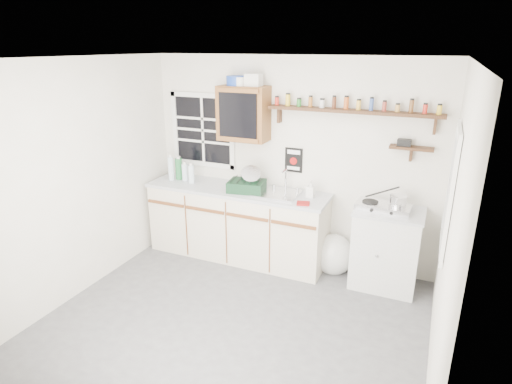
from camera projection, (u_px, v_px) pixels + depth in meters
room at (231, 204)px, 3.83m from camera, size 3.64×3.24×2.54m
main_cabinet at (237, 223)px, 5.44m from camera, size 2.31×0.63×0.92m
right_cabinet at (386, 248)px, 4.77m from camera, size 0.73×0.57×0.91m
sink at (277, 193)px, 5.09m from camera, size 0.52×0.44×0.29m
upper_cabinet at (243, 114)px, 5.10m from camera, size 0.60×0.32×0.65m
upper_cabinet_clutter at (242, 80)px, 4.98m from camera, size 0.43×0.24×0.14m
spice_shelf at (351, 110)px, 4.65m from camera, size 1.91×0.18×0.35m
secondary_shelf at (409, 147)px, 4.53m from camera, size 0.45×0.16×0.24m
warning_sign at (294, 160)px, 5.18m from camera, size 0.22×0.02×0.30m
window_back at (203, 130)px, 5.56m from camera, size 0.93×0.03×0.98m
window_right at (451, 191)px, 3.57m from camera, size 0.03×0.78×1.08m
water_bottles at (180, 170)px, 5.56m from camera, size 0.38×0.16×0.34m
dish_rack at (248, 183)px, 5.16m from camera, size 0.47×0.38×0.32m
soap_bottle at (311, 189)px, 4.96m from camera, size 0.10×0.10×0.20m
rag at (303, 203)px, 4.76m from camera, size 0.17×0.15×0.02m
hotplate at (383, 207)px, 4.62m from camera, size 0.59×0.34×0.08m
saucepan at (397, 200)px, 4.54m from camera, size 0.45×0.20×0.19m
trash_bag at (333, 254)px, 5.14m from camera, size 0.45×0.41×0.52m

